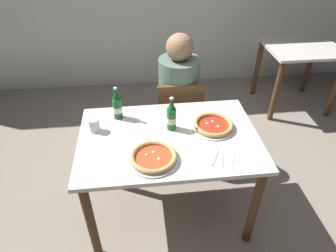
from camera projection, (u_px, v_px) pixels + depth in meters
ground_plane at (169, 208)px, 2.43m from camera, size 8.00×8.00×0.00m
dining_table_main at (169, 149)px, 2.04m from camera, size 1.20×0.80×0.75m
chair_behind_table at (179, 116)px, 2.64m from camera, size 0.41×0.41×0.85m
diner_seated at (178, 103)px, 2.62m from camera, size 0.34×0.34×1.21m
dining_table_background at (299, 59)px, 3.33m from camera, size 0.80×0.70×0.75m
pizza_margherita_near at (213, 125)px, 2.04m from camera, size 0.30×0.30×0.04m
pizza_marinara_far at (153, 157)px, 1.78m from camera, size 0.31×0.31×0.04m
beer_bottle_left at (171, 116)px, 1.99m from camera, size 0.07×0.07×0.25m
beer_bottle_center at (117, 105)px, 2.09m from camera, size 0.07×0.07×0.25m
napkin_with_cutlery at (219, 156)px, 1.82m from camera, size 0.23×0.23×0.01m
paper_cup at (94, 125)px, 2.00m from camera, size 0.07×0.07×0.09m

